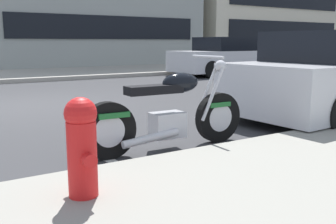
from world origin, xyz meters
TOP-DOWN VIEW (x-y plane):
  - ground_plane at (0.00, 0.00)m, footprint 260.00×260.00m
  - sidewalk_far_curb at (12.00, 7.22)m, footprint 120.00×5.00m
  - parking_stall_stripe at (0.00, -4.12)m, footprint 0.12×2.20m
  - parked_motorcycle at (0.79, -4.30)m, footprint 2.16×0.62m
  - car_opposite_curb at (8.58, 3.82)m, footprint 4.44×2.05m
  - fire_hydrant at (-0.71, -5.46)m, footprint 0.24×0.36m

SIDE VIEW (x-z plane):
  - ground_plane at x=0.00m, z-range 0.00..0.00m
  - parking_stall_stripe at x=0.00m, z-range 0.00..0.01m
  - sidewalk_far_curb at x=12.00m, z-range 0.00..0.14m
  - parked_motorcycle at x=0.79m, z-range -0.13..0.99m
  - fire_hydrant at x=-0.71m, z-range 0.16..0.91m
  - car_opposite_curb at x=8.58m, z-range -0.04..1.43m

